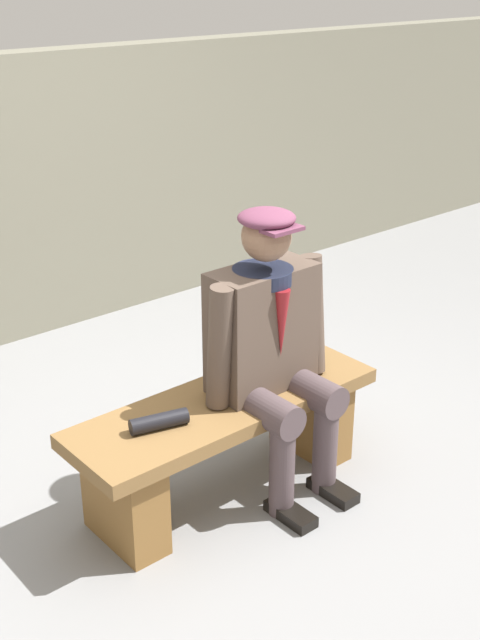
{
  "coord_description": "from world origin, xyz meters",
  "views": [
    {
      "loc": [
        1.95,
        2.39,
        2.2
      ],
      "look_at": [
        -0.08,
        0.0,
        0.81
      ],
      "focal_mm": 46.08,
      "sensor_mm": 36.0,
      "label": 1
    }
  ],
  "objects": [
    {
      "name": "ground_plane",
      "position": [
        0.0,
        0.0,
        0.0
      ],
      "size": [
        30.0,
        30.0,
        0.0
      ],
      "primitive_type": "plane",
      "color": "gray"
    },
    {
      "name": "bench",
      "position": [
        0.0,
        0.0,
        0.3
      ],
      "size": [
        1.43,
        0.46,
        0.46
      ],
      "color": "brown",
      "rests_on": "ground"
    },
    {
      "name": "rolled_magazine",
      "position": [
        0.35,
        0.01,
        0.5
      ],
      "size": [
        0.25,
        0.13,
        0.07
      ],
      "primitive_type": "cylinder",
      "rotation": [
        0.0,
        1.57,
        -0.27
      ],
      "color": "black",
      "rests_on": "bench"
    },
    {
      "name": "seated_man",
      "position": [
        -0.21,
        0.06,
        0.7
      ],
      "size": [
        0.65,
        0.59,
        1.27
      ],
      "color": "brown",
      "rests_on": "ground"
    }
  ]
}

